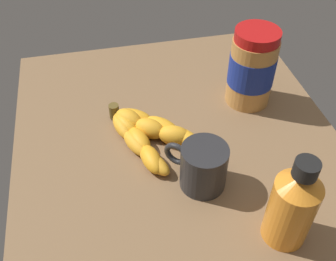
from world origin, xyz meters
TOP-DOWN VIEW (x-y plane):
  - ground_plane at (0.00, 0.00)cm, footprint 70.60×60.84cm
  - banana_bunch at (1.88, 5.68)cm, footprint 19.40×16.70cm
  - peanut_butter_jar at (9.20, -16.89)cm, footprint 9.20×9.20cm
  - honey_bottle at (-22.31, -10.87)cm, footprint 6.60×6.60cm
  - coffee_mug at (-10.19, -1.43)cm, footprint 9.19×9.66cm

SIDE VIEW (x-z plane):
  - ground_plane at x=0.00cm, z-range -4.25..0.00cm
  - banana_bunch at x=1.88cm, z-range -0.23..3.52cm
  - coffee_mug at x=-10.19cm, z-range 0.02..8.22cm
  - honey_bottle at x=-22.31cm, z-range -0.84..15.37cm
  - peanut_butter_jar at x=9.20cm, z-range -0.15..16.05cm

